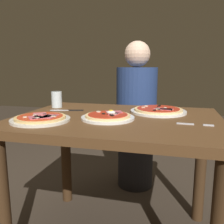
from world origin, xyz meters
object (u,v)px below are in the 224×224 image
pizza_foreground (108,117)px  pizza_across_right (158,110)px  pizza_across_left (41,119)px  fork (192,124)px  water_glass_near (57,100)px  diner_person (136,120)px  knife (69,110)px  dining_table (117,140)px

pizza_foreground → pizza_across_right: bearing=46.0°
pizza_across_left → fork: size_ratio=1.78×
pizza_foreground → pizza_across_left: bearing=-157.5°
pizza_foreground → water_glass_near: size_ratio=2.61×
pizza_foreground → water_glass_near: water_glass_near is taller
diner_person → pizza_across_left: bearing=70.2°
pizza_across_right → fork: bearing=-57.4°
pizza_across_left → knife: (0.02, 0.28, -0.01)m
fork → pizza_across_right: bearing=122.6°
water_glass_near → knife: bearing=-36.7°
pizza_across_right → fork: size_ratio=1.97×
pizza_across_left → water_glass_near: size_ratio=2.78×
pizza_foreground → knife: (-0.28, 0.16, -0.01)m
pizza_across_right → diner_person: diner_person is taller
fork → knife: knife is taller
pizza_foreground → fork: (0.39, -0.02, -0.01)m
pizza_across_right → fork: (0.17, -0.26, -0.01)m
pizza_across_right → knife: bearing=-171.3°
knife → water_glass_near: bearing=143.3°
pizza_foreground → water_glass_near: bearing=148.0°
diner_person → knife: bearing=63.6°
pizza_foreground → diner_person: 0.79m
knife → diner_person: 0.70m
pizza_across_left → pizza_foreground: bearing=22.5°
pizza_across_right → diner_person: bearing=111.3°
dining_table → water_glass_near: (-0.44, 0.19, 0.17)m
pizza_across_right → knife: pizza_across_right is taller
pizza_across_right → fork: pizza_across_right is taller
pizza_foreground → knife: bearing=150.4°
dining_table → pizza_across_right: size_ratio=3.35×
water_glass_near → pizza_foreground: bearing=-32.0°
fork → pizza_across_left: bearing=-171.6°
pizza_across_right → water_glass_near: (-0.64, 0.02, 0.03)m
pizza_across_left → dining_table: bearing=29.6°
dining_table → fork: (0.36, -0.08, 0.13)m
dining_table → pizza_foreground: bearing=-116.7°
dining_table → pizza_across_left: (-0.33, -0.19, 0.14)m
pizza_foreground → fork: size_ratio=1.67×
pizza_across_right → water_glass_near: bearing=178.4°
dining_table → diner_person: size_ratio=0.89×
fork → knife: bearing=165.0°
pizza_across_left → pizza_across_right: size_ratio=0.90×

